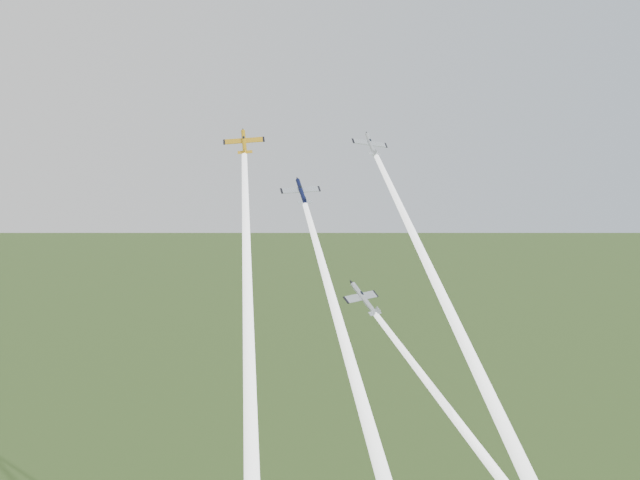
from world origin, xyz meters
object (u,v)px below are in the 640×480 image
Objects in this scene: plane_silver_right at (371,144)px; plane_silver_low at (364,299)px; plane_yellow at (244,142)px; plane_navy at (301,191)px.

plane_silver_right is 0.84× the size of plane_silver_low.
plane_silver_low is (15.52, -14.87, -26.24)m from plane_yellow.
plane_navy reaches higher than plane_silver_low.
plane_yellow is 0.98× the size of plane_silver_right.
plane_silver_right is at bearing 13.30° from plane_navy.
plane_yellow reaches higher than plane_silver_low.
plane_yellow reaches higher than plane_navy.
plane_yellow is 25.90m from plane_silver_right.
plane_navy is at bearing 19.99° from plane_yellow.
plane_silver_right is (15.01, 1.30, 8.40)m from plane_navy.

